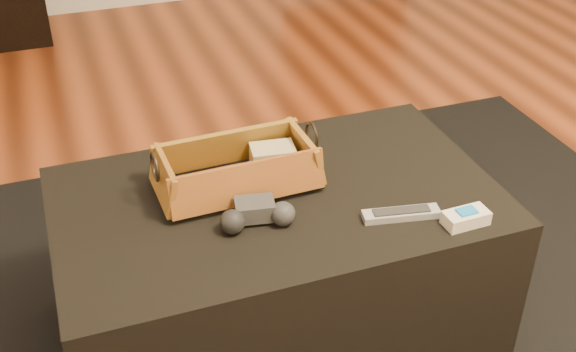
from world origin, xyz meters
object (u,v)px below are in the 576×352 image
object	(u,v)px
game_controller	(257,214)
silver_remote	(401,214)
ottoman	(277,267)
wicker_basket	(237,171)
tv_remote	(231,183)
cream_gadget	(466,218)

from	to	relation	value
game_controller	silver_remote	size ratio (longest dim) A/B	0.96
ottoman	wicker_basket	xyz separation A→B (m)	(-0.07, 0.06, 0.25)
ottoman	wicker_basket	world-z (taller)	wicker_basket
ottoman	tv_remote	bearing A→B (deg)	151.44
cream_gadget	ottoman	bearing A→B (deg)	145.45
game_controller	tv_remote	bearing A→B (deg)	96.53
cream_gadget	wicker_basket	bearing A→B (deg)	144.18
wicker_basket	cream_gadget	distance (m)	0.52
wicker_basket	cream_gadget	size ratio (longest dim) A/B	3.83
silver_remote	ottoman	bearing A→B (deg)	143.17
tv_remote	game_controller	distance (m)	0.14
game_controller	silver_remote	distance (m)	0.31
wicker_basket	tv_remote	bearing A→B (deg)	-141.06
game_controller	silver_remote	xyz separation A→B (m)	(0.30, -0.08, -0.02)
game_controller	ottoman	bearing A→B (deg)	49.89
ottoman	silver_remote	xyz separation A→B (m)	(0.23, -0.17, 0.22)
game_controller	cream_gadget	size ratio (longest dim) A/B	1.68
game_controller	cream_gadget	bearing A→B (deg)	-19.39
silver_remote	cream_gadget	xyz separation A→B (m)	(0.12, -0.07, 0.01)
ottoman	silver_remote	size ratio (longest dim) A/B	5.78
ottoman	tv_remote	distance (m)	0.26
cream_gadget	tv_remote	bearing A→B (deg)	146.64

